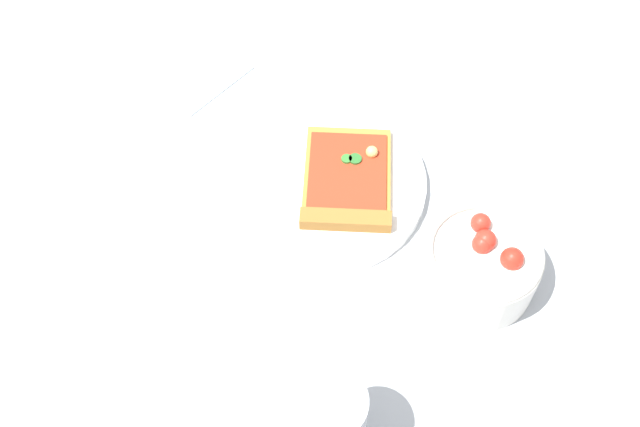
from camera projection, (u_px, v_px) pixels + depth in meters
name	position (u px, v px, depth m)	size (l,w,h in m)	color
ground_plane	(329.00, 214.00, 0.90)	(2.40, 2.40, 0.00)	#B2B7BC
plate	(320.00, 182.00, 0.91)	(0.25, 0.25, 0.01)	white
pizza_slice_main	(347.00, 184.00, 0.89)	(0.14, 0.16, 0.02)	gold
salad_bowl	(481.00, 264.00, 0.82)	(0.12, 0.12, 0.08)	white
soda_glass	(328.00, 424.00, 0.70)	(0.07, 0.07, 0.11)	silver
paper_napkin	(187.00, 65.00, 1.02)	(0.14, 0.11, 0.00)	white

